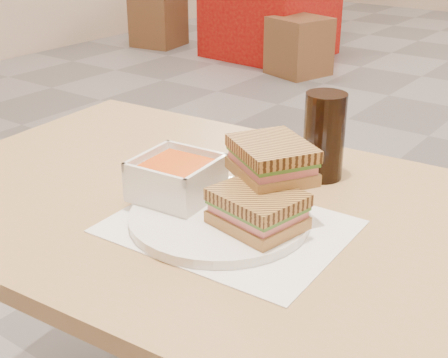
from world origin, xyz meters
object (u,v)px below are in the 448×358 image
Objects in this scene: main_table at (246,272)px; cola_glass at (324,136)px; panini_lower at (258,209)px; bg_chair_0r at (299,46)px; plate at (219,217)px; bg_table_0 at (270,9)px; bg_chair_0l at (158,21)px; soup_bowl at (177,179)px.

cola_glass reaches higher than main_table.
bg_chair_0r is at bearing 118.91° from panini_lower.
cola_glass is at bearing 80.33° from plate.
panini_lower is at bearing -83.94° from cola_glass.
main_table is at bearing -57.99° from bg_table_0.
bg_table_0 is 0.70m from bg_chair_0r.
cola_glass is at bearing -44.03° from bg_chair_0l.
plate is 0.08m from panini_lower.
bg_table_0 reaches higher than bg_chair_0l.
bg_table_0 is at bearing 121.48° from plate.
bg_table_0 is (-2.34, 3.75, -0.25)m from main_table.
plate is (-0.01, -0.06, 0.12)m from main_table.
soup_bowl is 0.85× the size of cola_glass.
main_table is 0.27m from cola_glass.
main_table is 3.82m from bg_chair_0r.
bg_chair_0r is (-1.80, 3.39, -0.55)m from plate.
cola_glass is at bearing 81.13° from main_table.
panini_lower is (0.07, 0.00, 0.04)m from plate.
bg_chair_0l is at bearing 133.50° from plate.
plate is 1.79× the size of cola_glass.
cola_glass is 4.30m from bg_table_0.
plate is at bearing -99.67° from cola_glass.
bg_chair_0r is at bearing 120.44° from cola_glass.
bg_chair_0r is (-1.84, 3.14, -0.61)m from cola_glass.
main_table is 0.20m from soup_bowl.
main_table is 4.43m from bg_table_0.
cola_glass is 0.17× the size of bg_table_0.
plate is 4.89m from bg_chair_0l.
plate is 4.48m from bg_table_0.
plate is 3.88m from bg_chair_0r.
soup_bowl reaches higher than plate.
panini_lower is 0.31× the size of bg_chair_0l.
soup_bowl is 4.83m from bg_chair_0l.
panini_lower reaches higher than bg_chair_0l.
panini_lower is 0.25m from cola_glass.
soup_bowl is at bearing 174.94° from plate.
plate is 0.62× the size of bg_chair_0l.
bg_chair_0l is (-3.39, 3.28, -0.61)m from cola_glass.
plate is at bearing -46.50° from bg_chair_0l.
cola_glass is at bearing -59.56° from bg_chair_0r.
bg_table_0 is at bearing 120.52° from soup_bowl.
bg_table_0 is at bearing 15.17° from bg_chair_0l.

